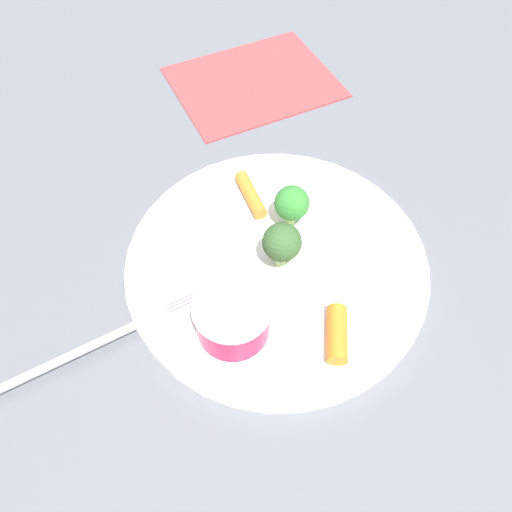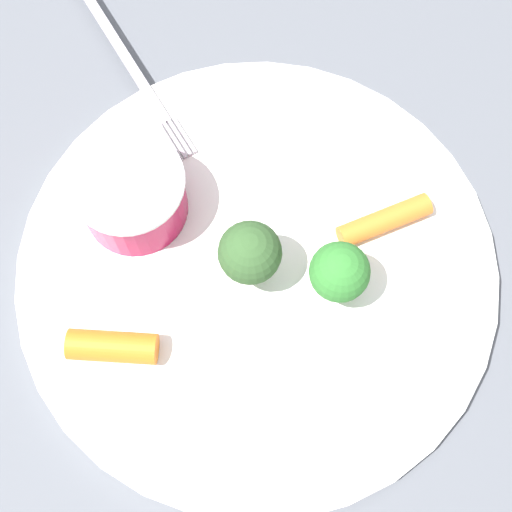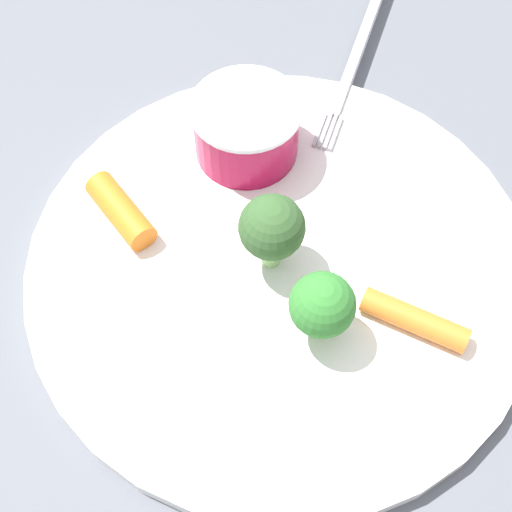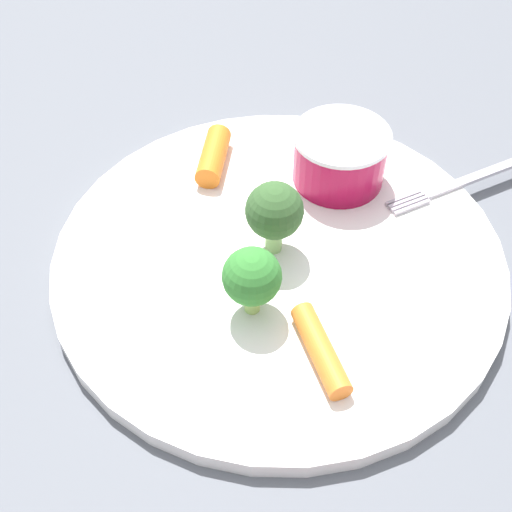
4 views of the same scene
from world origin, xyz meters
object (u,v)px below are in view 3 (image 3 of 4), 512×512
object	(u,v)px
carrot_stick_0	(415,320)
fork	(358,48)
broccoli_floret_0	(271,234)
broccoli_floret_1	(322,306)
carrot_stick_1	(121,211)
sauce_cup	(246,128)
plate	(280,266)

from	to	relation	value
carrot_stick_0	fork	bearing A→B (deg)	10.85
fork	broccoli_floret_0	bearing A→B (deg)	166.99
broccoli_floret_1	carrot_stick_0	bearing A→B (deg)	-79.63
broccoli_floret_0	carrot_stick_1	world-z (taller)	broccoli_floret_0
broccoli_floret_0	carrot_stick_0	size ratio (longest dim) A/B	0.89
sauce_cup	fork	distance (m)	0.11
sauce_cup	carrot_stick_1	size ratio (longest dim) A/B	1.32
fork	broccoli_floret_1	bearing A→B (deg)	177.10
plate	sauce_cup	world-z (taller)	sauce_cup
carrot_stick_0	carrot_stick_1	xyz separation A→B (m)	(0.05, 0.17, 0.00)
plate	sauce_cup	bearing A→B (deg)	20.60
broccoli_floret_1	carrot_stick_0	distance (m)	0.05
broccoli_floret_0	carrot_stick_0	bearing A→B (deg)	-109.23
broccoli_floret_1	plate	bearing A→B (deg)	31.02
plate	fork	size ratio (longest dim) A/B	1.52
sauce_cup	broccoli_floret_0	bearing A→B (deg)	-163.74
broccoli_floret_0	broccoli_floret_1	distance (m)	0.05
plate	fork	distance (m)	0.17
carrot_stick_0	fork	size ratio (longest dim) A/B	0.31
sauce_cup	broccoli_floret_1	xyz separation A→B (m)	(-0.12, -0.05, 0.01)
plate	fork	world-z (taller)	fork
broccoli_floret_0	fork	xyz separation A→B (m)	(0.17, -0.04, -0.03)
sauce_cup	carrot_stick_1	bearing A→B (deg)	132.75
plate	broccoli_floret_0	distance (m)	0.04
carrot_stick_0	fork	xyz separation A→B (m)	(0.20, 0.04, -0.01)
broccoli_floret_0	broccoli_floret_1	bearing A→B (deg)	-141.04
sauce_cup	fork	bearing A→B (deg)	-34.04
carrot_stick_1	fork	distance (m)	0.20
broccoli_floret_0	fork	world-z (taller)	broccoli_floret_0
carrot_stick_0	fork	distance (m)	0.20
broccoli_floret_1	carrot_stick_1	size ratio (longest dim) A/B	0.94
plate	broccoli_floret_1	world-z (taller)	broccoli_floret_1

